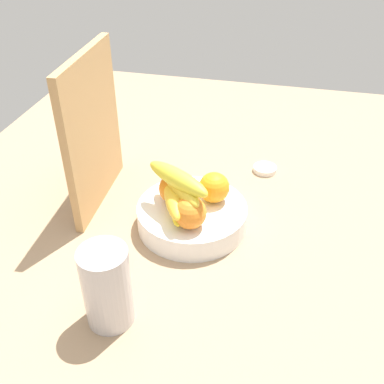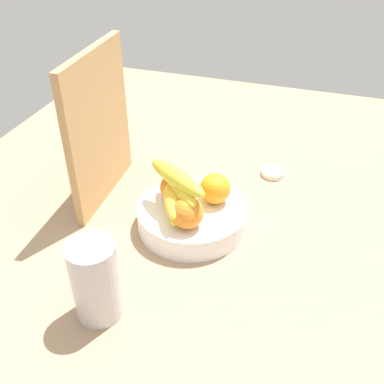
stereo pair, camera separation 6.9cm
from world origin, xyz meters
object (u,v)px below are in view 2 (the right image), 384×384
Objects in this scene: orange_center at (187,213)px; orange_front_right at (175,188)px; cutting_board at (99,128)px; orange_front_left at (215,189)px; fruit_bowl at (192,216)px; banana_bunch at (178,189)px; thermos_tumbler at (95,281)px; jar_lid at (273,173)px.

orange_front_right is at bearing 35.40° from orange_center.
orange_center is 0.19× the size of cutting_board.
orange_center is at bearing 162.94° from orange_front_left.
orange_front_right reaches higher than fruit_bowl.
orange_front_right is 1.00× the size of orange_center.
banana_bunch is at bearing 123.42° from fruit_bowl.
thermos_tumbler is (-27.01, 5.58, -2.62)cm from banana_bunch.
orange_front_right is 0.19× the size of cutting_board.
jar_lid is (26.58, -13.84, -1.97)cm from fruit_bowl.
fruit_bowl is 3.56× the size of orange_center.
cutting_board reaches higher than orange_front_left.
jar_lid is at bearing -22.77° from orange_front_left.
thermos_tumbler is at bearing 159.06° from orange_front_left.
orange_front_left reaches higher than fruit_bowl.
orange_front_right is 0.43× the size of thermos_tumbler.
thermos_tumbler is 59.97cm from jar_lid.
orange_center is at bearing -22.63° from thermos_tumbler.
cutting_board is 2.26× the size of thermos_tumbler.
orange_center is at bearing -141.97° from banana_bunch.
jar_lid is at bearing -21.08° from orange_center.
fruit_bowl is at bearing -15.88° from thermos_tumbler.
orange_front_right is (1.12, 4.27, 6.09)cm from fruit_bowl.
thermos_tumbler reaches higher than fruit_bowl.
thermos_tumbler reaches higher than orange_front_left.
jar_lid is at bearing -30.16° from banana_bunch.
orange_front_right is 3.77cm from banana_bunch.
fruit_bowl is 8.94cm from orange_center.
orange_front_left and orange_front_right have the same top height.
banana_bunch is 24.19cm from cutting_board.
fruit_bowl is 1.54× the size of thermos_tumbler.
orange_front_left is 8.80cm from banana_bunch.
orange_front_right is 0.37× the size of banana_bunch.
banana_bunch is 0.52× the size of cutting_board.
orange_center is at bearing -117.80° from cutting_board.
orange_front_right is at bearing 75.35° from fruit_bowl.
orange_center is 24.14cm from thermos_tumbler.
fruit_bowl is 30.03cm from jar_lid.
orange_front_left is 1.00× the size of orange_center.
orange_center is 1.12× the size of jar_lid.
orange_front_left is at bearing -49.52° from fruit_bowl.
orange_front_right is 30.10cm from thermos_tumbler.
cutting_board reaches higher than orange_center.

